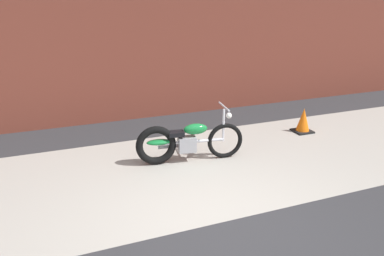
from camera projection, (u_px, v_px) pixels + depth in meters
ground_plane at (216, 224)px, 5.12m from camera, size 80.00×80.00×0.00m
sidewalk_slab at (173, 171)px, 6.66m from camera, size 36.00×3.50×0.01m
motorcycle_green at (183, 141)px, 6.92m from camera, size 2.00×0.64×1.03m
traffic_cone at (303, 121)px, 8.51m from camera, size 0.40×0.40×0.55m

